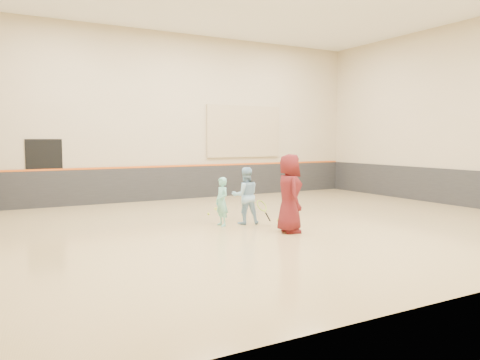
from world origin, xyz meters
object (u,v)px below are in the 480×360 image
young_man (289,193)px  spare_racket (219,208)px  girl (222,202)px  instructor (245,196)px

young_man → spare_racket: size_ratio=2.54×
girl → instructor: bearing=82.1°
girl → spare_racket: size_ratio=1.70×
girl → young_man: young_man is taller
young_man → instructor: bearing=31.4°
instructor → spare_racket: (0.53, 2.61, -0.69)m
instructor → young_man: size_ratio=0.80×
girl → spare_racket: 2.87m
instructor → spare_racket: size_ratio=2.03×
girl → spare_racket: (1.19, 2.55, -0.57)m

